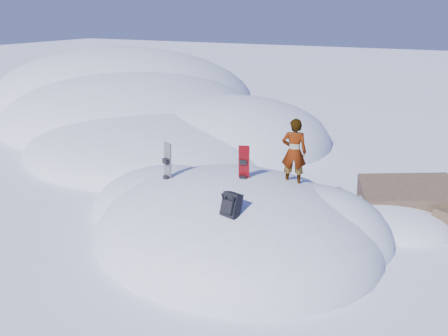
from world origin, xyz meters
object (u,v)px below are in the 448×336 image
at_px(snowboard_red, 244,172).
at_px(backpack, 231,205).
at_px(snowboard_dark, 167,171).
at_px(person, 294,152).

height_order(snowboard_red, backpack, snowboard_red).
distance_m(snowboard_dark, person, 3.08).
bearing_deg(person, backpack, 62.38).
xyz_separation_m(snowboard_red, snowboard_dark, (-1.86, -0.38, -0.18)).
xyz_separation_m(snowboard_dark, person, (2.84, 1.05, 0.60)).
bearing_deg(snowboard_dark, person, 43.21).
height_order(snowboard_red, snowboard_dark, snowboard_red).
distance_m(snowboard_red, person, 1.25).
distance_m(snowboard_red, backpack, 1.59).
xyz_separation_m(snowboard_red, backpack, (0.41, -1.53, -0.13)).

